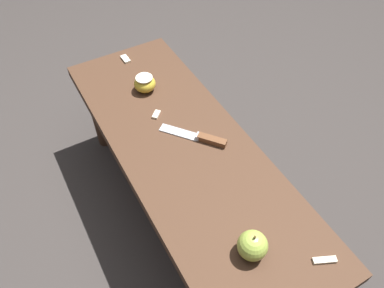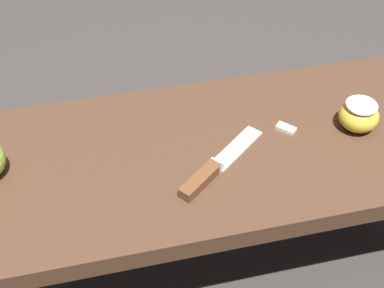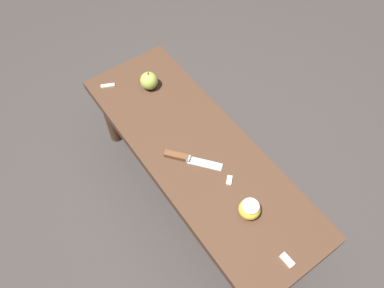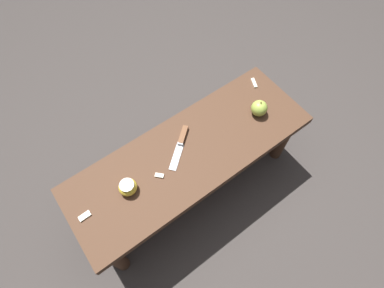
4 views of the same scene
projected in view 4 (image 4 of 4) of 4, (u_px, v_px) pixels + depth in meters
The scene contains 8 objects.
ground_plane at pixel (191, 184), 1.67m from camera, with size 8.00×8.00×0.00m, color #383330.
wooden_bench at pixel (191, 158), 1.38m from camera, with size 1.14×0.40×0.40m.
knife at pixel (181, 141), 1.34m from camera, with size 0.19×0.16×0.02m.
apple_whole at pixel (259, 108), 1.39m from camera, with size 0.08×0.08×0.09m.
apple_cut at pixel (128, 187), 1.21m from camera, with size 0.08×0.08×0.06m.
apple_slice_near_knife at pixel (254, 83), 1.50m from camera, with size 0.04×0.06×0.01m.
apple_slice_center at pixel (159, 175), 1.26m from camera, with size 0.04×0.04×0.01m.
apple_slice_near_bowl at pixel (85, 216), 1.18m from camera, with size 0.05×0.02×0.01m.
Camera 4 is at (0.36, 0.49, 1.57)m, focal length 28.00 mm.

